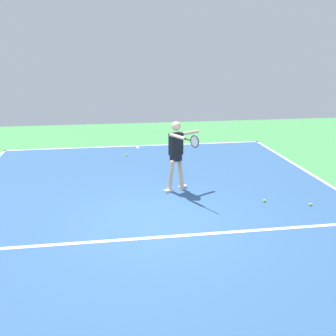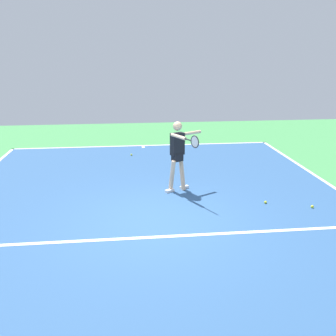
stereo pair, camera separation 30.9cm
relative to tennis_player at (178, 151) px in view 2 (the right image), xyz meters
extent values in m
plane|color=#428E4C|center=(0.69, 1.75, -1.06)|extent=(23.04, 23.04, 0.00)
cube|color=#2D5484|center=(0.69, 1.75, -1.06)|extent=(9.83, 13.51, 0.00)
cube|color=white|center=(0.69, -4.96, -1.06)|extent=(9.83, 0.10, 0.01)
cube|color=white|center=(0.69, 2.46, -1.06)|extent=(7.37, 0.10, 0.01)
cube|color=white|center=(0.69, -4.76, -1.06)|extent=(0.10, 0.30, 0.01)
cylinder|color=beige|center=(-0.12, -0.10, -0.64)|extent=(0.22, 0.28, 0.86)
cube|color=white|center=(-0.18, -0.14, -1.02)|extent=(0.26, 0.20, 0.07)
cylinder|color=beige|center=(0.16, 0.05, -0.64)|extent=(0.22, 0.28, 0.86)
cube|color=white|center=(0.23, 0.08, -1.02)|extent=(0.26, 0.20, 0.07)
cube|color=black|center=(0.02, -0.03, -0.16)|extent=(0.31, 0.29, 0.20)
cube|color=black|center=(0.02, -0.03, 0.18)|extent=(0.38, 0.32, 0.56)
sphere|color=beige|center=(0.02, -0.03, 0.64)|extent=(0.23, 0.23, 0.23)
cylinder|color=beige|center=(-0.38, -0.24, 0.42)|extent=(0.53, 0.33, 0.08)
cylinder|color=beige|center=(0.04, 0.30, 0.45)|extent=(0.33, 0.53, 0.08)
cylinder|color=black|center=(-0.14, 0.64, 0.45)|extent=(0.13, 0.21, 0.03)
torus|color=black|center=(-0.26, 0.86, 0.45)|extent=(0.16, 0.27, 0.29)
cylinder|color=silver|center=(-0.26, 0.86, 0.45)|extent=(0.12, 0.22, 0.25)
sphere|color=yellow|center=(-1.96, 1.08, -1.03)|extent=(0.07, 0.07, 0.07)
sphere|color=#CCE033|center=(1.16, -3.55, -1.03)|extent=(0.07, 0.07, 0.07)
sphere|color=yellow|center=(-2.94, 1.45, -1.03)|extent=(0.07, 0.07, 0.07)
camera|label=1|loc=(1.54, 8.79, 2.37)|focal=39.09mm
camera|label=2|loc=(1.24, 8.83, 2.37)|focal=39.09mm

